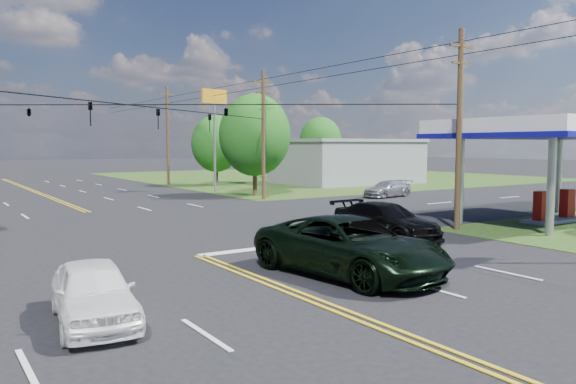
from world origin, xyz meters
TOP-DOWN VIEW (x-y plane):
  - ground at (0.00, 12.00)m, footprint 280.00×280.00m
  - grass_ne at (35.00, 44.00)m, footprint 46.00×48.00m
  - stop_bar at (5.00, 4.00)m, footprint 10.00×0.50m
  - retail_ne at (30.00, 32.00)m, footprint 14.00×10.00m
  - gas_canopy at (19.50, 2.00)m, footprint 12.20×8.20m
  - pole_se at (13.00, 3.00)m, footprint 1.60×0.28m
  - pole_ne at (13.00, 21.00)m, footprint 1.60×0.28m
  - pole_right_far at (13.00, 40.00)m, footprint 1.60×0.28m
  - span_wire_signals at (0.00, 12.00)m, footprint 26.00×18.00m
  - power_lines at (0.00, 10.00)m, footprint 26.04×100.00m
  - tree_right_a at (14.00, 24.00)m, footprint 5.70×5.70m
  - tree_right_b at (16.50, 36.00)m, footprint 4.94×4.94m
  - tree_far_r at (34.00, 42.00)m, footprint 5.32×5.32m
  - pickup_dkgreen at (2.67, -1.42)m, footprint 3.85×6.94m
  - suv_black at (8.39, 3.03)m, footprint 2.48×5.50m
  - pickup_white at (-5.27, -1.82)m, footprint 2.20×4.38m
  - sedan_far at (22.24, 17.50)m, footprint 4.67×2.36m
  - polesign_ne at (13.18, 29.53)m, footprint 2.45×0.52m

SIDE VIEW (x-z plane):
  - ground at x=0.00m, z-range 0.00..0.00m
  - grass_ne at x=35.00m, z-range -0.01..0.01m
  - stop_bar at x=5.00m, z-range -0.01..0.01m
  - sedan_far at x=22.24m, z-range 0.00..1.30m
  - pickup_white at x=-5.27m, z-range 0.00..1.43m
  - suv_black at x=8.39m, z-range 0.00..1.56m
  - pickup_dkgreen at x=2.67m, z-range 0.00..1.84m
  - retail_ne at x=30.00m, z-range 0.00..4.40m
  - tree_right_b at x=16.50m, z-range 0.68..7.76m
  - tree_far_r at x=34.00m, z-range 0.73..8.36m
  - gas_canopy at x=19.50m, z-range 2.04..7.39m
  - tree_right_a at x=14.00m, z-range 0.78..8.96m
  - pole_se at x=13.00m, z-range 0.17..9.67m
  - pole_ne at x=13.00m, z-range 0.17..9.67m
  - pole_right_far at x=13.00m, z-range 0.17..10.17m
  - span_wire_signals at x=0.00m, z-range 5.43..6.56m
  - polesign_ne at x=13.18m, z-range 2.59..11.47m
  - power_lines at x=0.00m, z-range 8.28..8.92m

